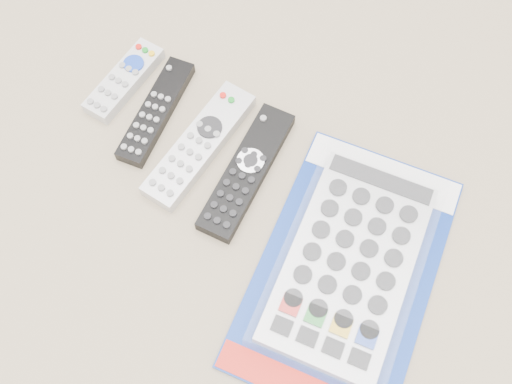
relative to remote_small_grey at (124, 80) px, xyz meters
The scene contains 5 objects.
remote_small_grey is the anchor object (origin of this frame).
remote_slim_black 0.07m from the remote_small_grey, 14.81° to the right, with size 0.07×0.17×0.02m.
remote_silver_dvd 0.15m from the remote_small_grey, 11.70° to the right, with size 0.05×0.20×0.02m.
remote_large_black 0.22m from the remote_small_grey, ahead, with size 0.07×0.20×0.02m.
jumbo_remote_packaged 0.40m from the remote_small_grey, 10.54° to the right, with size 0.25×0.36×0.04m.
Camera 1 is at (0.20, -0.28, 0.67)m, focal length 40.00 mm.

